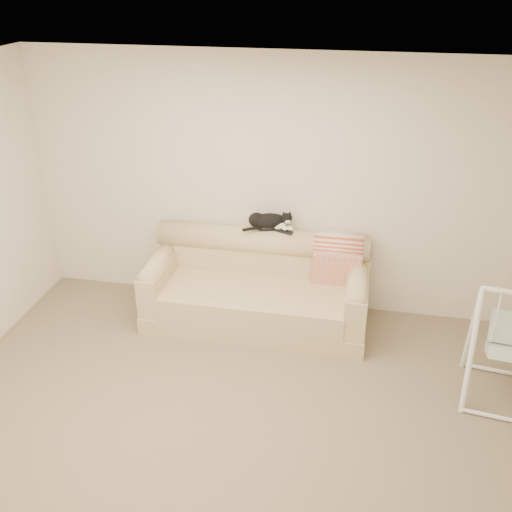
{
  "coord_description": "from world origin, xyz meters",
  "views": [
    {
      "loc": [
        0.85,
        -3.26,
        3.29
      ],
      "look_at": [
        -0.04,
        1.27,
        0.9
      ],
      "focal_mm": 40.0,
      "sensor_mm": 36.0,
      "label": 1
    }
  ],
  "objects_px": {
    "sofa": "(258,288)",
    "remote_a": "(267,229)",
    "remote_b": "(285,231)",
    "tuxedo_cat": "(269,221)",
    "baby_swing": "(509,345)"
  },
  "relations": [
    {
      "from": "sofa",
      "to": "remote_a",
      "type": "relative_size",
      "value": 11.79
    },
    {
      "from": "remote_a",
      "to": "remote_b",
      "type": "relative_size",
      "value": 1.06
    },
    {
      "from": "remote_a",
      "to": "baby_swing",
      "type": "bearing_deg",
      "value": -24.7
    },
    {
      "from": "remote_a",
      "to": "tuxedo_cat",
      "type": "distance_m",
      "value": 0.09
    },
    {
      "from": "sofa",
      "to": "remote_a",
      "type": "bearing_deg",
      "value": 76.74
    },
    {
      "from": "sofa",
      "to": "remote_b",
      "type": "distance_m",
      "value": 0.64
    },
    {
      "from": "baby_swing",
      "to": "sofa",
      "type": "bearing_deg",
      "value": 160.97
    },
    {
      "from": "sofa",
      "to": "remote_b",
      "type": "bearing_deg",
      "value": 41.98
    },
    {
      "from": "sofa",
      "to": "baby_swing",
      "type": "xyz_separation_m",
      "value": [
        2.24,
        -0.77,
        0.16
      ]
    },
    {
      "from": "remote_a",
      "to": "remote_b",
      "type": "bearing_deg",
      "value": -7.16
    },
    {
      "from": "sofa",
      "to": "remote_b",
      "type": "relative_size",
      "value": 12.47
    },
    {
      "from": "sofa",
      "to": "tuxedo_cat",
      "type": "bearing_deg",
      "value": 74.08
    },
    {
      "from": "baby_swing",
      "to": "remote_b",
      "type": "bearing_deg",
      "value": 153.91
    },
    {
      "from": "tuxedo_cat",
      "to": "remote_b",
      "type": "bearing_deg",
      "value": -10.39
    },
    {
      "from": "remote_a",
      "to": "baby_swing",
      "type": "xyz_separation_m",
      "value": [
        2.18,
        -1.0,
        -0.4
      ]
    }
  ]
}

